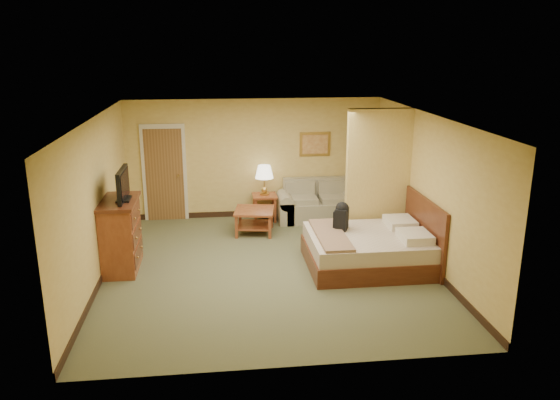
{
  "coord_description": "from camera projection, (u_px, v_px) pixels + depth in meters",
  "views": [
    {
      "loc": [
        -0.82,
        -8.67,
        3.73
      ],
      "look_at": [
        0.27,
        0.6,
        1.04
      ],
      "focal_mm": 35.0,
      "sensor_mm": 36.0,
      "label": 1
    }
  ],
  "objects": [
    {
      "name": "door",
      "position": [
        165.0,
        173.0,
        11.72
      ],
      "size": [
        0.94,
        0.16,
        2.1
      ],
      "color": "beige",
      "rests_on": "floor"
    },
    {
      "name": "backpack",
      "position": [
        342.0,
        215.0,
        9.51
      ],
      "size": [
        0.3,
        0.34,
        0.5
      ],
      "rotation": [
        0.0,
        0.0,
        -0.43
      ],
      "color": "black",
      "rests_on": "bed"
    },
    {
      "name": "right_wall",
      "position": [
        427.0,
        190.0,
        9.34
      ],
      "size": [
        0.02,
        6.0,
        2.6
      ],
      "primitive_type": "cube",
      "color": "#D4B35A",
      "rests_on": "floor"
    },
    {
      "name": "table_lamp",
      "position": [
        264.0,
        173.0,
        11.65
      ],
      "size": [
        0.39,
        0.39,
        0.65
      ],
      "color": "#BA9244",
      "rests_on": "side_table"
    },
    {
      "name": "side_table",
      "position": [
        265.0,
        203.0,
        11.84
      ],
      "size": [
        0.52,
        0.52,
        0.57
      ],
      "color": "brown",
      "rests_on": "floor"
    },
    {
      "name": "wall_picture",
      "position": [
        315.0,
        144.0,
        11.94
      ],
      "size": [
        0.68,
        0.04,
        0.53
      ],
      "color": "#B78E3F",
      "rests_on": "back_wall"
    },
    {
      "name": "ceiling",
      "position": [
        267.0,
        117.0,
        8.67
      ],
      "size": [
        6.0,
        6.0,
        0.0
      ],
      "primitive_type": "plane",
      "rotation": [
        3.14,
        0.0,
        0.0
      ],
      "color": "white",
      "rests_on": "back_wall"
    },
    {
      "name": "baseboard",
      "position": [
        255.0,
        213.0,
        12.23
      ],
      "size": [
        5.5,
        0.02,
        0.12
      ],
      "primitive_type": "cube",
      "color": "black",
      "rests_on": "floor"
    },
    {
      "name": "loveseat",
      "position": [
        317.0,
        207.0,
        11.92
      ],
      "size": [
        1.74,
        0.81,
        0.88
      ],
      "color": "gray",
      "rests_on": "floor"
    },
    {
      "name": "bed",
      "position": [
        373.0,
        248.0,
        9.42
      ],
      "size": [
        2.14,
        1.82,
        1.18
      ],
      "color": "#4A1F11",
      "rests_on": "floor"
    },
    {
      "name": "partition",
      "position": [
        378.0,
        179.0,
        10.16
      ],
      "size": [
        1.2,
        0.15,
        2.6
      ],
      "primitive_type": "cube",
      "color": "#D4B35A",
      "rests_on": "floor"
    },
    {
      "name": "back_wall",
      "position": [
        255.0,
        159.0,
        11.9
      ],
      "size": [
        5.5,
        0.02,
        2.6
      ],
      "primitive_type": "cube",
      "color": "#D4B35A",
      "rests_on": "floor"
    },
    {
      "name": "tv",
      "position": [
        123.0,
        185.0,
        8.98
      ],
      "size": [
        0.22,
        0.86,
        0.53
      ],
      "rotation": [
        0.0,
        0.0,
        -0.0
      ],
      "color": "black",
      "rests_on": "dresser"
    },
    {
      "name": "dresser",
      "position": [
        121.0,
        235.0,
        9.21
      ],
      "size": [
        0.6,
        1.15,
        1.22
      ],
      "color": "brown",
      "rests_on": "floor"
    },
    {
      "name": "floor",
      "position": [
        268.0,
        268.0,
        9.39
      ],
      "size": [
        6.0,
        6.0,
        0.0
      ],
      "primitive_type": "plane",
      "color": "brown",
      "rests_on": "ground"
    },
    {
      "name": "left_wall",
      "position": [
        97.0,
        201.0,
        8.73
      ],
      "size": [
        0.02,
        6.0,
        2.6
      ],
      "primitive_type": "cube",
      "color": "#D4B35A",
      "rests_on": "floor"
    },
    {
      "name": "coffee_table",
      "position": [
        254.0,
        216.0,
        11.04
      ],
      "size": [
        0.88,
        0.88,
        0.5
      ],
      "rotation": [
        0.0,
        0.0,
        -0.15
      ],
      "color": "brown",
      "rests_on": "floor"
    }
  ]
}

